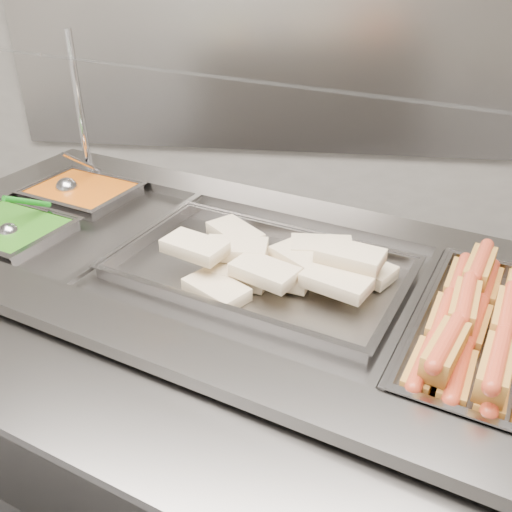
# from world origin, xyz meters

# --- Properties ---
(back_panel) EXTENTS (3.00, 0.04, 1.20)m
(back_panel) POSITION_xyz_m (0.00, 2.45, 1.20)
(back_panel) COLOR #A7A29C
(back_panel) RESTS_ON ground
(steam_counter) EXTENTS (2.28, 1.61, 1.00)m
(steam_counter) POSITION_xyz_m (0.14, 0.43, 0.50)
(steam_counter) COLOR slate
(steam_counter) RESTS_ON ground
(tray_rail) EXTENTS (1.97, 1.07, 0.06)m
(tray_rail) POSITION_xyz_m (-0.06, -0.10, 0.94)
(tray_rail) COLOR gray
(tray_rail) RESTS_ON steam_counter
(sneeze_guard) EXTENTS (1.83, 0.96, 0.49)m
(sneeze_guard) POSITION_xyz_m (0.23, 0.65, 1.40)
(sneeze_guard) COLOR silver
(sneeze_guard) RESTS_ON steam_counter
(pan_hotdogs) EXTENTS (0.57, 0.71, 0.11)m
(pan_hotdogs) POSITION_xyz_m (0.79, 0.18, 0.95)
(pan_hotdogs) COLOR gray
(pan_hotdogs) RESTS_ON steam_counter
(pan_wraps) EXTENTS (0.86, 0.69, 0.08)m
(pan_wraps) POSITION_xyz_m (0.21, 0.40, 0.97)
(pan_wraps) COLOR gray
(pan_wraps) RESTS_ON steam_counter
(pan_beans) EXTENTS (0.41, 0.37, 0.11)m
(pan_beans) POSITION_xyz_m (-0.47, 0.83, 0.95)
(pan_beans) COLOR gray
(pan_beans) RESTS_ON steam_counter
(pan_peas) EXTENTS (0.41, 0.37, 0.11)m
(pan_peas) POSITION_xyz_m (-0.58, 0.53, 0.95)
(pan_peas) COLOR gray
(pan_peas) RESTS_ON steam_counter
(hotdogs_in_buns) EXTENTS (0.49, 0.65, 0.13)m
(hotdogs_in_buns) POSITION_xyz_m (0.78, 0.17, 1.01)
(hotdogs_in_buns) COLOR #A56722
(hotdogs_in_buns) RESTS_ON pan_hotdogs
(tortilla_wraps) EXTENTS (0.64, 0.42, 0.11)m
(tortilla_wraps) POSITION_xyz_m (0.26, 0.40, 1.01)
(tortilla_wraps) COLOR tan
(tortilla_wraps) RESTS_ON pan_wraps
(ladle) EXTENTS (0.11, 0.20, 0.17)m
(ladle) POSITION_xyz_m (-0.51, 0.83, 1.01)
(ladle) COLOR #B8B7BC
(ladle) RESTS_ON pan_beans
(serving_spoon) EXTENTS (0.10, 0.19, 0.15)m
(serving_spoon) POSITION_xyz_m (-0.55, 0.52, 1.01)
(serving_spoon) COLOR #B8B7BC
(serving_spoon) RESTS_ON pan_peas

